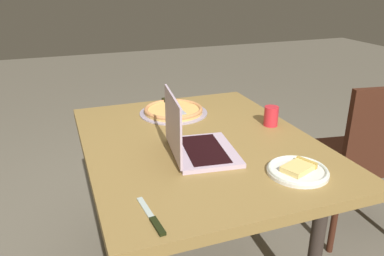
{
  "coord_description": "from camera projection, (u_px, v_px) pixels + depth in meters",
  "views": [
    {
      "loc": [
        -1.43,
        0.56,
        1.41
      ],
      "look_at": [
        -0.02,
        0.04,
        0.81
      ],
      "focal_mm": 35.76,
      "sensor_mm": 36.0,
      "label": 1
    }
  ],
  "objects": [
    {
      "name": "dining_table",
      "position": [
        199.0,
        156.0,
        1.71
      ],
      "size": [
        1.23,
        0.98,
        0.73
      ],
      "color": "olive",
      "rests_on": "ground_plane"
    },
    {
      "name": "pizza_plate",
      "position": [
        298.0,
        170.0,
        1.39
      ],
      "size": [
        0.22,
        0.22,
        0.04
      ],
      "color": "white",
      "rests_on": "dining_table"
    },
    {
      "name": "laptop",
      "position": [
        194.0,
        142.0,
        1.52
      ],
      "size": [
        0.35,
        0.29,
        0.26
      ],
      "color": "#C3ABC2",
      "rests_on": "dining_table"
    },
    {
      "name": "table_knife",
      "position": [
        153.0,
        219.0,
        1.13
      ],
      "size": [
        0.21,
        0.04,
        0.01
      ],
      "color": "#B0C1BA",
      "rests_on": "dining_table"
    },
    {
      "name": "chair_near",
      "position": [
        365.0,
        151.0,
        2.05
      ],
      "size": [
        0.51,
        0.51,
        0.92
      ],
      "color": "#3C1D11",
      "rests_on": "ground_plane"
    },
    {
      "name": "pizza_tray",
      "position": [
        174.0,
        110.0,
        2.0
      ],
      "size": [
        0.35,
        0.35,
        0.04
      ],
      "color": "#A095AC",
      "rests_on": "dining_table"
    },
    {
      "name": "drink_cup",
      "position": [
        271.0,
        116.0,
        1.82
      ],
      "size": [
        0.07,
        0.07,
        0.09
      ],
      "color": "red",
      "rests_on": "dining_table"
    }
  ]
}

